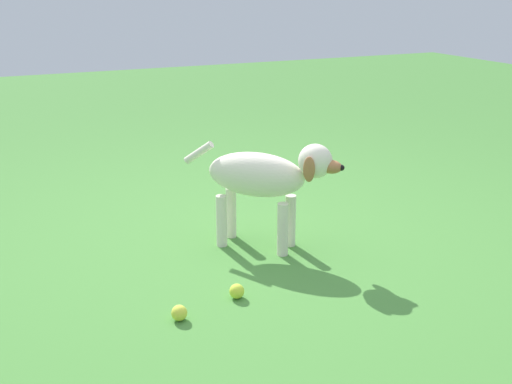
# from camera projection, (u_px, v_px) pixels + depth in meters

# --- Properties ---
(ground) EXTENTS (14.00, 14.00, 0.00)m
(ground) POSITION_uv_depth(u_px,v_px,m) (249.00, 245.00, 3.29)
(ground) COLOR #478438
(dog) EXTENTS (0.63, 0.63, 0.57)m
(dog) POSITION_uv_depth(u_px,v_px,m) (265.00, 177.00, 3.15)
(dog) COLOR silver
(dog) RESTS_ON ground
(tennis_ball_0) EXTENTS (0.07, 0.07, 0.07)m
(tennis_ball_0) POSITION_uv_depth(u_px,v_px,m) (237.00, 291.00, 2.73)
(tennis_ball_0) COLOR #CADD3A
(tennis_ball_0) RESTS_ON ground
(tennis_ball_1) EXTENTS (0.07, 0.07, 0.07)m
(tennis_ball_1) POSITION_uv_depth(u_px,v_px,m) (179.00, 313.00, 2.55)
(tennis_ball_1) COLOR #D3D841
(tennis_ball_1) RESTS_ON ground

